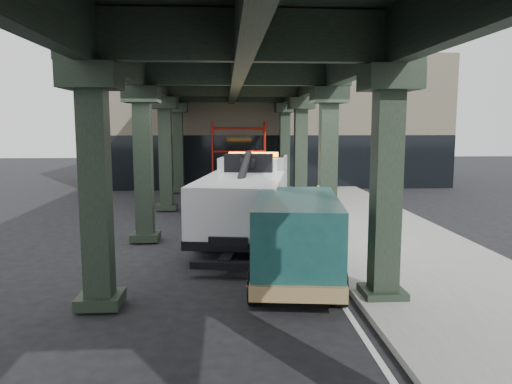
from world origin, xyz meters
name	(u,v)px	position (x,y,z in m)	size (l,w,h in m)	color
ground	(252,256)	(0.00, 0.00, 0.00)	(90.00, 90.00, 0.00)	black
sidewalk	(382,236)	(4.50, 2.00, 0.07)	(5.00, 40.00, 0.15)	gray
lane_stripe	(300,239)	(1.70, 2.00, 0.01)	(0.12, 38.00, 0.01)	silver
viaduct	(236,72)	(-0.40, 2.00, 5.46)	(7.40, 32.00, 6.40)	black
building	(266,122)	(2.00, 20.00, 4.00)	(22.00, 10.00, 8.00)	#C6B793
scaffolding	(239,154)	(0.00, 14.64, 2.11)	(3.08, 0.88, 4.00)	red
tow_truck	(248,194)	(0.00, 3.05, 1.42)	(3.76, 9.12, 2.91)	black
towed_van	(296,236)	(0.93, -2.46, 1.14)	(2.62, 5.42, 2.12)	#103A37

